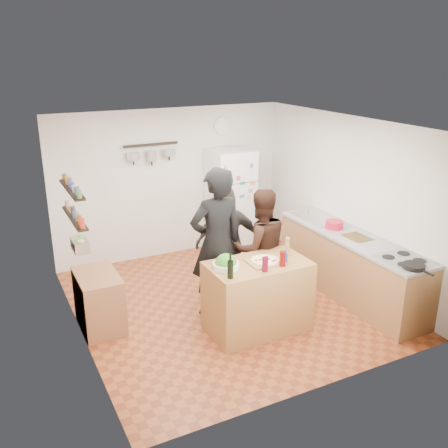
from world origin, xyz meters
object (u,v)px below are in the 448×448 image
prep_island (257,296)px  person_center (260,248)px  pepper_mill (287,248)px  skillet (414,266)px  fridge (230,201)px  counter_run (350,266)px  red_bowl (334,225)px  person_left (217,243)px  salt_canister (284,258)px  person_back (228,242)px  side_table (99,301)px  wine_bottle (230,269)px  salad_bowl (226,265)px  wall_clock (222,126)px

prep_island → person_center: 0.76m
pepper_mill → skillet: pepper_mill is taller
fridge → counter_run: bearing=-71.9°
pepper_mill → fridge: 2.52m
counter_run → red_bowl: (-0.05, 0.35, 0.52)m
person_left → person_center: 0.67m
salt_canister → prep_island: bearing=158.2°
person_back → side_table: person_back is taller
pepper_mill → person_center: 0.55m
wine_bottle → fridge: bearing=62.7°
prep_island → person_left: (-0.28, 0.59, 0.56)m
red_bowl → pepper_mill: bearing=-155.8°
prep_island → pepper_mill: bearing=6.3°
person_left → person_back: person_left is taller
skillet → pepper_mill: bearing=137.2°
counter_run → person_back: bearing=152.0°
salt_canister → red_bowl: size_ratio=0.48×
salt_canister → person_back: 1.19m
counter_run → salad_bowl: bearing=-175.4°
pepper_mill → red_bowl: pepper_mill is taller
salad_bowl → counter_run: salad_bowl is taller
salad_bowl → side_table: 1.72m
person_back → fridge: (0.80, 1.48, 0.10)m
pepper_mill → salt_canister: size_ratio=1.63×
wine_bottle → side_table: size_ratio=0.26×
person_center → skillet: (1.21, -1.54, 0.11)m
prep_island → red_bowl: (1.62, 0.57, 0.52)m
pepper_mill → wall_clock: bearing=80.6°
person_left → side_table: person_left is taller
salt_canister → counter_run: salt_canister is taller
person_back → side_table: 1.94m
counter_run → side_table: (-3.44, 0.73, -0.09)m
person_back → fridge: size_ratio=0.89×
pepper_mill → salt_canister: (-0.15, -0.17, -0.04)m
fridge → salad_bowl: bearing=-118.4°
salt_canister → wall_clock: size_ratio=0.41×
salad_bowl → skillet: (1.99, -1.03, 0.00)m
person_left → prep_island: bearing=114.9°
fridge → side_table: bearing=-149.7°
red_bowl → side_table: size_ratio=0.32×
person_back → person_center: bearing=129.5°
side_table → salad_bowl: bearing=-33.6°
prep_island → person_center: size_ratio=0.75×
person_center → prep_island: bearing=66.6°
counter_run → fridge: (-0.75, 2.30, 0.45)m
prep_island → wall_clock: (0.92, 2.85, 1.69)m
counter_run → skillet: 1.30m
person_back → skillet: bearing=138.9°
pepper_mill → wall_clock: (0.47, 2.80, 1.14)m
counter_run → red_bowl: size_ratio=10.24×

